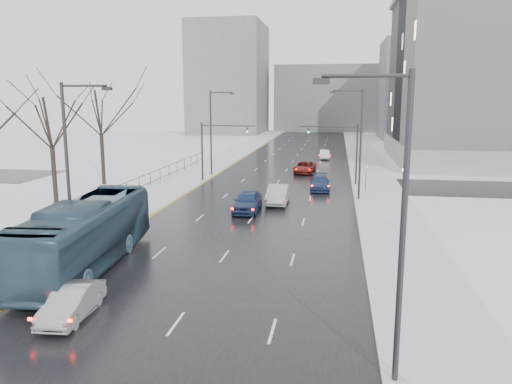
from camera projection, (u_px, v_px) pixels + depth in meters
The scene contains 26 objects.
road at pixel (288, 168), 66.06m from camera, with size 16.00×150.00×0.04m, color black.
cross_road at pixel (277, 183), 54.42m from camera, with size 130.00×10.00×0.04m, color black.
sidewalk_left at pixel (211, 166), 67.70m from camera, with size 5.00×150.00×0.16m, color silver.
sidewalk_right at pixel (369, 169), 64.39m from camera, with size 5.00×150.00×0.16m, color silver.
park_strip at pixel (145, 165), 69.21m from camera, with size 14.00×150.00×0.12m, color white.
tree_park_d at pixel (57, 204), 43.65m from camera, with size 8.75×8.75×12.50m, color black, non-canonical shape.
tree_park_e at pixel (104, 185), 53.42m from camera, with size 9.45×9.45×13.50m, color black, non-canonical shape.
iron_fence at pixel (84, 206), 38.85m from camera, with size 0.06×70.00×1.30m.
streetlight_r_near at pixel (396, 216), 15.24m from camera, with size 2.95×0.25×10.00m.
streetlight_r_mid at pixel (358, 138), 44.33m from camera, with size 2.95×0.25×10.00m.
streetlight_l_near at pixel (71, 163), 27.51m from camera, with size 2.95×0.25×10.00m.
streetlight_l_far at pixel (213, 129), 58.55m from camera, with size 2.95×0.25×10.00m.
lamppost_r_mid at pixel (404, 189), 34.68m from camera, with size 0.36×0.36×4.28m.
mast_signal_right at pixel (347, 147), 52.50m from camera, with size 6.10×0.33×6.50m.
mast_signal_left at pixel (211, 145), 54.82m from camera, with size 6.10×0.33×6.50m.
no_uturn_sign at pixel (366, 169), 48.66m from camera, with size 0.60×0.06×2.70m.
bldg_far_right at pixel (435, 90), 112.95m from camera, with size 24.00×20.00×22.00m, color slate.
bldg_far_left at pixel (229, 79), 129.98m from camera, with size 18.00×22.00×28.00m, color slate.
bldg_far_center at pixel (330, 99), 141.35m from camera, with size 30.00×18.00×18.00m, color slate.
sedan_left_near at pixel (72, 302), 20.96m from camera, with size 1.42×4.08×1.35m, color #97999C.
bus at pixel (86, 234), 27.05m from camera, with size 3.10×13.26×3.69m, color #355268.
sedan_center_near at pixel (247, 202), 40.46m from camera, with size 2.01×5.00×1.70m, color navy.
sedan_right_near at pixel (278, 194), 43.60m from camera, with size 1.75×5.03×1.66m, color #A5A4A8.
sedan_right_cross at pixel (305, 167), 61.42m from camera, with size 2.36×5.11×1.42m, color maroon.
sedan_right_far at pixel (320, 183), 50.16m from camera, with size 1.96×4.83×1.40m, color navy.
sedan_right_distant at pixel (325, 155), 75.76m from camera, with size 1.42×4.08×1.35m, color white.
Camera 1 is at (6.32, -5.33, 9.16)m, focal length 35.00 mm.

